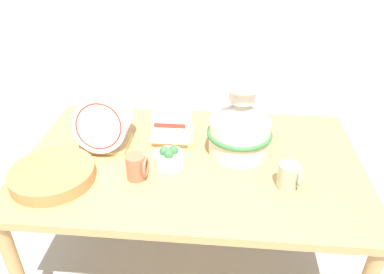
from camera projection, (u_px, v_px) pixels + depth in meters
ground_plane at (192, 262)px, 1.96m from camera, size 14.00×14.00×0.00m
display_table at (192, 171)px, 1.65m from camera, size 1.44×0.89×0.66m
ceramic_vase at (240, 126)px, 1.59m from camera, size 0.28×0.28×0.33m
dish_rack_round_plates at (104, 127)px, 1.65m from camera, size 0.24×0.22×0.25m
dish_rack_square_plates at (172, 128)px, 1.74m from camera, size 0.20×0.20×0.19m
wicker_charger_stack at (53, 175)px, 1.48m from camera, size 0.33×0.33×0.05m
mug_sage_glaze at (289, 176)px, 1.43m from camera, size 0.08×0.08×0.10m
mug_terracotta_glaze at (137, 167)px, 1.48m from camera, size 0.08×0.08×0.10m
fruit_bowl at (169, 158)px, 1.56m from camera, size 0.13×0.13×0.09m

